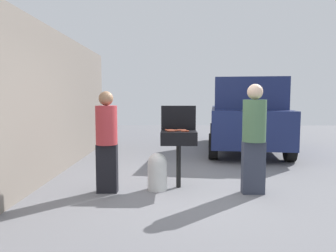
% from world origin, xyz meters
% --- Properties ---
extents(ground_plane, '(24.00, 24.00, 0.00)m').
position_xyz_m(ground_plane, '(0.00, 0.00, 0.00)').
color(ground_plane, slate).
extents(house_wall_side, '(0.24, 8.00, 2.82)m').
position_xyz_m(house_wall_side, '(-2.63, 1.00, 1.41)').
color(house_wall_side, slate).
rests_on(house_wall_side, ground).
extents(bbq_grill, '(0.60, 0.44, 0.96)m').
position_xyz_m(bbq_grill, '(-0.15, 0.18, 0.81)').
color(bbq_grill, black).
rests_on(bbq_grill, ground).
extents(grill_lid_open, '(0.60, 0.05, 0.42)m').
position_xyz_m(grill_lid_open, '(-0.15, 0.40, 1.17)').
color(grill_lid_open, black).
rests_on(grill_lid_open, bbq_grill).
extents(hot_dog_0, '(0.13, 0.03, 0.03)m').
position_xyz_m(hot_dog_0, '(-0.05, 0.08, 0.97)').
color(hot_dog_0, '#AD4228').
rests_on(hot_dog_0, bbq_grill).
extents(hot_dog_1, '(0.13, 0.04, 0.03)m').
position_xyz_m(hot_dog_1, '(-0.25, 0.15, 0.97)').
color(hot_dog_1, '#AD4228').
rests_on(hot_dog_1, bbq_grill).
extents(hot_dog_2, '(0.13, 0.03, 0.03)m').
position_xyz_m(hot_dog_2, '(-0.10, 0.21, 0.97)').
color(hot_dog_2, '#C6593D').
rests_on(hot_dog_2, bbq_grill).
extents(hot_dog_3, '(0.13, 0.04, 0.03)m').
position_xyz_m(hot_dog_3, '(-0.32, 0.25, 0.97)').
color(hot_dog_3, '#B74C33').
rests_on(hot_dog_3, bbq_grill).
extents(hot_dog_4, '(0.13, 0.04, 0.03)m').
position_xyz_m(hot_dog_4, '(-0.25, 0.21, 0.97)').
color(hot_dog_4, '#C6593D').
rests_on(hot_dog_4, bbq_grill).
extents(hot_dog_5, '(0.13, 0.03, 0.03)m').
position_xyz_m(hot_dog_5, '(-0.29, 0.11, 0.97)').
color(hot_dog_5, '#C6593D').
rests_on(hot_dog_5, bbq_grill).
extents(hot_dog_6, '(0.13, 0.04, 0.03)m').
position_xyz_m(hot_dog_6, '(-0.20, 0.18, 0.97)').
color(hot_dog_6, '#B74C33').
rests_on(hot_dog_6, bbq_grill).
extents(hot_dog_7, '(0.13, 0.03, 0.03)m').
position_xyz_m(hot_dog_7, '(-0.11, 0.24, 0.97)').
color(hot_dog_7, '#C6593D').
rests_on(hot_dog_7, bbq_grill).
extents(propane_tank, '(0.32, 0.32, 0.62)m').
position_xyz_m(propane_tank, '(-0.51, 0.02, 0.32)').
color(propane_tank, silver).
rests_on(propane_tank, ground).
extents(person_left, '(0.34, 0.34, 1.62)m').
position_xyz_m(person_left, '(-1.30, -0.12, 0.88)').
color(person_left, black).
rests_on(person_left, ground).
extents(person_right, '(0.36, 0.36, 1.73)m').
position_xyz_m(person_right, '(1.02, -0.14, 0.94)').
color(person_right, '#333847').
rests_on(person_right, ground).
extents(parked_minivan, '(2.50, 4.61, 2.02)m').
position_xyz_m(parked_minivan, '(1.84, 3.96, 1.03)').
color(parked_minivan, navy).
rests_on(parked_minivan, ground).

